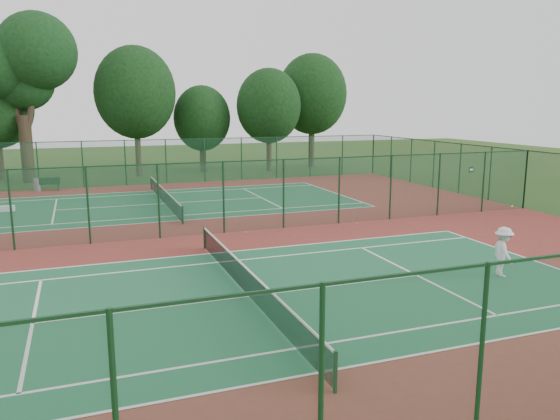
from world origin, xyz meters
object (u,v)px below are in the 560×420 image
at_px(kit_bag, 6,209).
at_px(big_tree, 21,62).
at_px(bench, 49,184).
at_px(trash_bin, 37,185).
at_px(player_near, 503,252).

xyz_separation_m(kit_bag, big_tree, (0.41, 13.13, 9.18)).
height_order(bench, big_tree, big_tree).
relative_size(kit_bag, big_tree, 0.07).
bearing_deg(bench, trash_bin, 175.26).
xyz_separation_m(trash_bin, kit_bag, (-1.22, -7.64, -0.30)).
height_order(trash_bin, kit_bag, trash_bin).
relative_size(trash_bin, kit_bag, 1.06).
bearing_deg(kit_bag, big_tree, 91.82).
bearing_deg(trash_bin, big_tree, 98.46).
bearing_deg(bench, big_tree, 108.03).
distance_m(kit_bag, big_tree, 16.03).
height_order(trash_bin, big_tree, big_tree).
bearing_deg(player_near, trash_bin, 47.27).
relative_size(player_near, trash_bin, 1.95).
bearing_deg(player_near, big_tree, 43.90).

